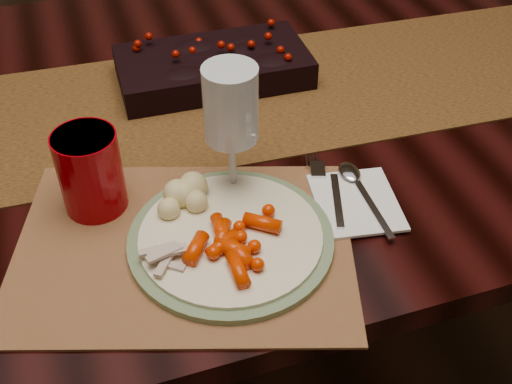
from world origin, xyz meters
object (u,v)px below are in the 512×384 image
object	(u,v)px
centerpiece	(213,63)
turkey_shreds	(168,256)
placemat_main	(184,246)
baby_carrots	(235,245)
wine_glass	(232,135)
red_cup	(90,172)
napkin	(356,202)
mashed_potatoes	(182,192)
dining_table	(196,260)
dinner_plate	(231,238)

from	to	relation	value
centerpiece	turkey_shreds	distance (m)	0.45
placemat_main	baby_carrots	bearing A→B (deg)	-20.83
turkey_shreds	wine_glass	xyz separation A→B (m)	(0.12, 0.12, 0.08)
red_cup	wine_glass	size ratio (longest dim) A/B	0.58
baby_carrots	napkin	size ratio (longest dim) A/B	0.88
napkin	wine_glass	distance (m)	0.20
napkin	mashed_potatoes	bearing A→B (deg)	175.14
turkey_shreds	dining_table	bearing A→B (deg)	74.31
dinner_plate	mashed_potatoes	size ratio (longest dim) A/B	3.53
baby_carrots	mashed_potatoes	xyz separation A→B (m)	(-0.04, 0.11, 0.01)
placemat_main	turkey_shreds	distance (m)	0.05
dining_table	centerpiece	bearing A→B (deg)	43.63
mashed_potatoes	dining_table	bearing A→B (deg)	77.40
turkey_shreds	napkin	size ratio (longest dim) A/B	0.49
dining_table	red_cup	distance (m)	0.51
baby_carrots	napkin	distance (m)	0.20
napkin	red_cup	bearing A→B (deg)	171.27
dining_table	baby_carrots	bearing A→B (deg)	-92.14
baby_carrots	placemat_main	bearing A→B (deg)	141.45
wine_glass	baby_carrots	bearing A→B (deg)	-105.56
dinner_plate	wine_glass	distance (m)	0.14
centerpiece	red_cup	distance (m)	0.36
napkin	wine_glass	bearing A→B (deg)	161.30
placemat_main	turkey_shreds	size ratio (longest dim) A/B	6.80
mashed_potatoes	placemat_main	bearing A→B (deg)	-103.02
dining_table	red_cup	bearing A→B (deg)	-130.35
turkey_shreds	red_cup	bearing A→B (deg)	115.19
dining_table	centerpiece	xyz separation A→B (m)	(0.08, 0.07, 0.41)
dinner_plate	mashed_potatoes	world-z (taller)	mashed_potatoes
dining_table	dinner_plate	distance (m)	0.51
mashed_potatoes	turkey_shreds	size ratio (longest dim) A/B	1.18
dining_table	wine_glass	world-z (taller)	wine_glass
dinner_plate	napkin	xyz separation A→B (m)	(0.19, 0.02, -0.01)
dining_table	red_cup	xyz separation A→B (m)	(-0.17, -0.20, 0.44)
dining_table	placemat_main	bearing A→B (deg)	-102.68
dining_table	dinner_plate	bearing A→B (deg)	-91.79
mashed_potatoes	wine_glass	world-z (taller)	wine_glass
napkin	red_cup	xyz separation A→B (m)	(-0.35, 0.11, 0.06)
dining_table	centerpiece	distance (m)	0.42
centerpiece	baby_carrots	xyz separation A→B (m)	(-0.09, -0.43, -0.01)
baby_carrots	dinner_plate	bearing A→B (deg)	84.18
centerpiece	baby_carrots	bearing A→B (deg)	-101.77
dining_table	placemat_main	xyz separation A→B (m)	(-0.07, -0.31, 0.38)
placemat_main	mashed_potatoes	bearing A→B (deg)	94.69
red_cup	wine_glass	world-z (taller)	wine_glass
baby_carrots	napkin	xyz separation A→B (m)	(0.19, 0.05, -0.02)
dining_table	turkey_shreds	distance (m)	0.54
dining_table	dinner_plate	size ratio (longest dim) A/B	6.66
dining_table	turkey_shreds	xyz separation A→B (m)	(-0.10, -0.35, 0.40)
placemat_main	turkey_shreds	world-z (taller)	turkey_shreds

